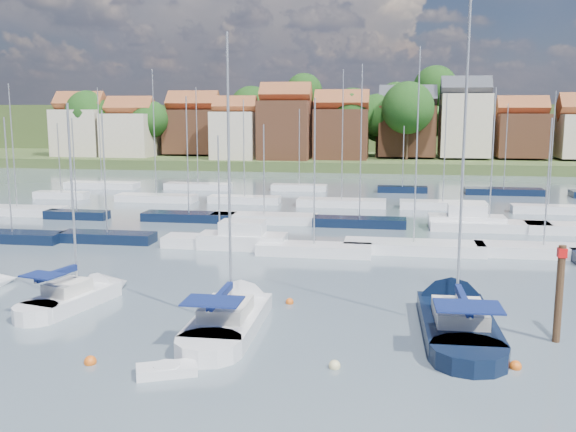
# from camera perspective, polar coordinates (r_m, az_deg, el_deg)

# --- Properties ---
(ground) EXTENTS (260.00, 260.00, 0.00)m
(ground) POSITION_cam_1_polar(r_m,az_deg,el_deg) (70.45, 3.89, 0.42)
(ground) COLOR #43525C
(ground) RESTS_ON ground
(sailboat_left) EXTENTS (4.45, 9.31, 12.36)m
(sailboat_left) POSITION_cam_1_polar(r_m,az_deg,el_deg) (39.36, -17.76, -6.79)
(sailboat_left) COLOR silver
(sailboat_left) RESTS_ON ground
(sailboat_centre) EXTENTS (3.19, 11.88, 16.10)m
(sailboat_centre) POSITION_cam_1_polar(r_m,az_deg,el_deg) (34.67, -4.69, -8.59)
(sailboat_centre) COLOR silver
(sailboat_centre) RESTS_ON ground
(sailboat_navy) EXTENTS (3.81, 13.29, 18.22)m
(sailboat_navy) POSITION_cam_1_polar(r_m,az_deg,el_deg) (35.52, 14.47, -8.43)
(sailboat_navy) COLOR black
(sailboat_navy) RESTS_ON ground
(tender) EXTENTS (2.76, 2.06, 0.54)m
(tender) POSITION_cam_1_polar(r_m,az_deg,el_deg) (28.31, -10.74, -13.30)
(tender) COLOR silver
(tender) RESTS_ON ground
(timber_piling) EXTENTS (0.40, 0.40, 7.01)m
(timber_piling) POSITION_cam_1_polar(r_m,az_deg,el_deg) (33.63, 22.86, -7.89)
(timber_piling) COLOR #4C331E
(timber_piling) RESTS_ON ground
(buoy_b) EXTENTS (0.55, 0.55, 0.55)m
(buoy_b) POSITION_cam_1_polar(r_m,az_deg,el_deg) (30.28, -17.16, -12.45)
(buoy_b) COLOR #D85914
(buoy_b) RESTS_ON ground
(buoy_c) EXTENTS (0.46, 0.46, 0.46)m
(buoy_c) POSITION_cam_1_polar(r_m,az_deg,el_deg) (31.58, -8.78, -11.20)
(buoy_c) COLOR beige
(buoy_c) RESTS_ON ground
(buoy_d) EXTENTS (0.52, 0.52, 0.52)m
(buoy_d) POSITION_cam_1_polar(r_m,az_deg,el_deg) (28.65, 4.15, -13.33)
(buoy_d) COLOR beige
(buoy_d) RESTS_ON ground
(buoy_e) EXTENTS (0.46, 0.46, 0.46)m
(buoy_e) POSITION_cam_1_polar(r_m,az_deg,el_deg) (37.33, 0.14, -7.80)
(buoy_e) COLOR #D85914
(buoy_e) RESTS_ON ground
(buoy_f) EXTENTS (0.52, 0.52, 0.52)m
(buoy_f) POSITION_cam_1_polar(r_m,az_deg,el_deg) (30.18, 19.56, -12.66)
(buoy_f) COLOR #D85914
(buoy_f) RESTS_ON ground
(marina_field) EXTENTS (79.62, 41.41, 15.93)m
(marina_field) POSITION_cam_1_polar(r_m,az_deg,el_deg) (65.46, 5.16, 0.09)
(marina_field) COLOR silver
(marina_field) RESTS_ON ground
(far_shore_town) EXTENTS (212.46, 90.00, 22.27)m
(far_shore_town) POSITION_cam_1_polar(r_m,az_deg,el_deg) (162.13, 7.77, 7.13)
(far_shore_town) COLOR #425329
(far_shore_town) RESTS_ON ground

